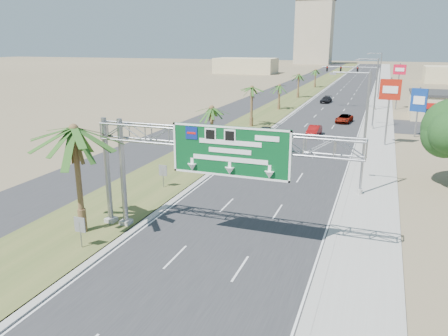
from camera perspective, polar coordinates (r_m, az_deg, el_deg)
The scene contains 26 objects.
road at distance 124.63m, azimuth 16.14°, elevation 9.90°, with size 12.00×300.00×0.02m, color #28282B.
sidewalk_right at distance 124.34m, azimuth 20.09°, elevation 9.57°, with size 4.00×300.00×0.10m, color #9E9B93.
median_grass at distance 125.71m, azimuth 11.53°, elevation 10.27°, with size 7.00×300.00×0.12m, color #455626.
opposing_road at distance 126.94m, azimuth 8.36°, elevation 10.45°, with size 8.00×300.00×0.02m, color #28282B.
sign_gantry at distance 26.26m, azimuth -2.13°, elevation 2.77°, with size 16.75×1.24×7.50m.
palm_near at distance 28.55m, azimuth -19.04°, elevation 4.77°, with size 5.70×5.70×8.35m.
palm_row_b at distance 49.71m, azimuth -1.61°, elevation 7.75°, with size 3.99×3.99×5.95m.
palm_row_c at distance 64.66m, azimuth 3.67°, elevation 10.34°, with size 3.99×3.99×6.75m.
palm_row_d at distance 82.13m, azimuth 7.26°, elevation 10.59°, with size 3.99×3.99×5.45m.
palm_row_e at distance 100.63m, azimuth 9.75°, elevation 11.87°, with size 3.99×3.99×6.15m.
palm_row_f at distance 125.28m, azimuth 11.88°, elevation 12.37°, with size 3.99×3.99×5.75m.
streetlight_near at distance 36.53m, azimuth 17.56°, elevation 3.63°, with size 3.27×0.44×10.00m.
streetlight_mid at distance 66.18m, azimuth 18.94°, elevation 8.80°, with size 3.27×0.44×10.00m.
streetlight_far at distance 102.03m, azimuth 19.54°, elevation 11.02°, with size 3.27×0.44×10.00m.
signal_mast at distance 86.10m, azimuth 17.91°, elevation 10.49°, with size 10.28×0.71×8.00m.
median_signback_a at distance 27.77m, azimuth -18.30°, elevation -7.34°, with size 0.75×0.08×2.08m.
median_signback_b at distance 37.58m, azimuth -7.98°, elevation -0.54°, with size 0.75×0.08×2.08m.
tower_distant at distance 266.90m, azimuth 11.70°, elevation 16.93°, with size 20.00×16.00×35.00m, color tan.
building_distant_left at distance 182.04m, azimuth 2.87°, elevation 13.20°, with size 24.00×14.00×6.00m, color #C6B385.
car_left_lane at distance 57.11m, azimuth 5.29°, elevation 4.59°, with size 1.85×4.60×1.57m, color black.
car_mid_lane at distance 60.04m, azimuth 11.68°, elevation 4.79°, with size 1.45×4.14×1.37m, color maroon.
car_right_lane at distance 71.15m, azimuth 15.42°, elevation 6.23°, with size 2.11×4.57×1.27m, color gray.
car_far at distance 94.10m, azimuth 13.19°, elevation 8.67°, with size 1.80×4.42×1.28m, color black.
pole_sign_red_near at distance 55.58m, azimuth 20.86°, elevation 9.13°, with size 2.41×0.39×8.18m.
pole_sign_blue at distance 62.55m, azimuth 24.09°, elevation 7.91°, with size 1.99×0.93×6.61m.
pole_sign_red_far at distance 87.96m, azimuth 21.92°, elevation 11.41°, with size 2.22×0.68×8.42m.
Camera 1 is at (8.56, -13.75, 12.10)m, focal length 35.00 mm.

